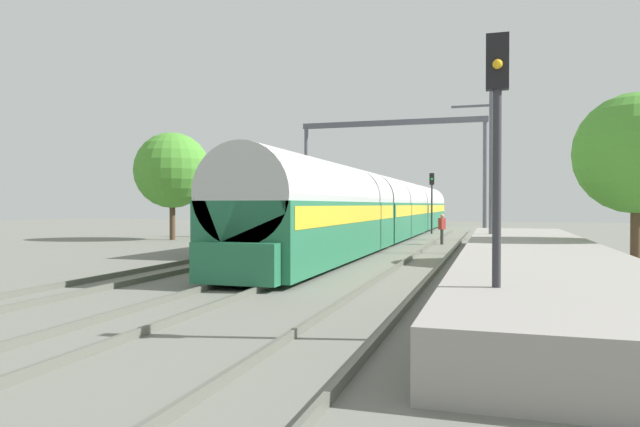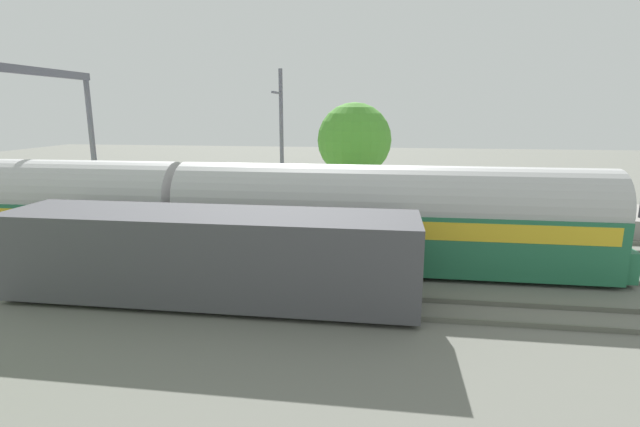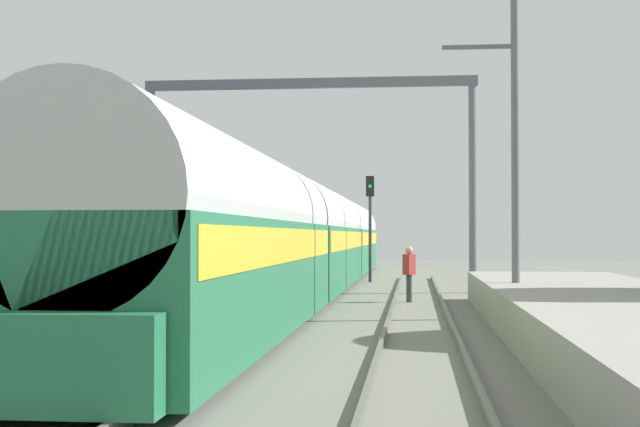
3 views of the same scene
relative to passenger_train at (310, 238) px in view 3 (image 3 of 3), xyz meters
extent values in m
plane|color=slate|center=(0.00, -19.86, -1.97)|extent=(120.00, 120.00, 0.00)
cube|color=#5C5D53|center=(-0.72, -19.86, -1.89)|extent=(0.08, 60.00, 0.16)
cube|color=#5C5D53|center=(0.72, -19.86, -1.89)|extent=(0.08, 60.00, 0.16)
cube|color=#5C5D53|center=(3.25, -19.86, -1.89)|extent=(0.08, 60.00, 0.16)
cube|color=#5C5D53|center=(4.68, -19.86, -1.89)|extent=(0.08, 60.00, 0.16)
cube|color=#236B47|center=(0.00, -16.31, -0.71)|extent=(2.90, 16.00, 2.20)
cube|color=gold|center=(0.00, -16.31, -0.08)|extent=(2.93, 15.36, 0.64)
cylinder|color=#B5B5B5|center=(0.00, -16.31, 0.59)|extent=(2.84, 16.00, 2.84)
cube|color=#236B47|center=(0.00, 0.04, -0.71)|extent=(2.90, 16.00, 2.20)
cube|color=gold|center=(0.00, 0.04, -0.08)|extent=(2.93, 15.36, 0.64)
cylinder|color=#B5B5B5|center=(0.00, 0.04, 0.59)|extent=(2.84, 16.00, 2.84)
cube|color=#236B47|center=(0.00, 16.39, -0.71)|extent=(2.90, 16.00, 2.20)
cube|color=gold|center=(0.00, 16.39, -0.08)|extent=(2.93, 15.36, 0.64)
cylinder|color=#B5B5B5|center=(0.00, 16.39, 0.59)|extent=(2.84, 16.00, 2.84)
cube|color=#236B47|center=(0.00, -24.56, -1.26)|extent=(2.40, 0.50, 1.10)
cube|color=#47474C|center=(-3.96, -10.80, -0.46)|extent=(2.80, 13.00, 2.70)
cube|color=black|center=(-3.96, -10.80, -1.76)|extent=(2.52, 11.96, 0.10)
cylinder|color=#383838|center=(3.70, -5.35, -1.55)|extent=(0.25, 0.25, 0.85)
cube|color=maroon|center=(3.70, -5.35, -0.80)|extent=(0.41, 0.47, 0.64)
sphere|color=tan|center=(3.70, -5.35, -0.36)|extent=(0.24, 0.24, 0.24)
cylinder|color=#2D2D33|center=(1.92, 6.59, -0.08)|extent=(0.14, 0.14, 3.79)
cube|color=black|center=(1.92, 6.59, 2.27)|extent=(0.36, 0.20, 0.90)
sphere|color=#19D133|center=(1.92, 6.47, 2.26)|extent=(0.16, 0.16, 0.16)
cylinder|color=#5A5A68|center=(-5.96, -0.52, 1.78)|extent=(0.28, 0.28, 7.50)
cylinder|color=#5A5A68|center=(5.96, -0.52, 1.78)|extent=(0.28, 0.28, 7.50)
cube|color=#5A5A68|center=(0.00, -0.52, 5.71)|extent=(12.33, 0.24, 0.36)
cylinder|color=#5A5A68|center=(6.36, -10.84, 2.03)|extent=(0.20, 0.20, 8.00)
cube|color=#5A5A68|center=(5.46, -10.84, 4.83)|extent=(1.80, 0.10, 0.10)
camera|label=1|loc=(6.45, -38.15, 0.28)|focal=32.05mm
camera|label=2|loc=(-17.58, -16.23, 4.01)|focal=26.42mm
camera|label=3|loc=(3.85, -34.00, 0.12)|focal=51.53mm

